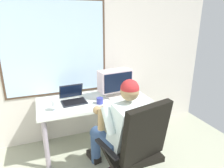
{
  "coord_description": "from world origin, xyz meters",
  "views": [
    {
      "loc": [
        -0.43,
        -0.06,
        1.76
      ],
      "look_at": [
        0.33,
        1.97,
        1.05
      ],
      "focal_mm": 31.79,
      "sensor_mm": 36.0,
      "label": 1
    }
  ],
  "objects_px": {
    "crt_monitor": "(115,81)",
    "coffee_mug": "(100,101)",
    "person_seated": "(121,126)",
    "laptop": "(73,97)",
    "office_chair": "(137,143)",
    "wine_glass": "(55,103)",
    "desk": "(94,105)"
  },
  "relations": [
    {
      "from": "person_seated",
      "to": "laptop",
      "type": "relative_size",
      "value": 3.63
    },
    {
      "from": "office_chair",
      "to": "person_seated",
      "type": "height_order",
      "value": "person_seated"
    },
    {
      "from": "crt_monitor",
      "to": "laptop",
      "type": "distance_m",
      "value": 0.61
    },
    {
      "from": "person_seated",
      "to": "coffee_mug",
      "type": "xyz_separation_m",
      "value": [
        -0.1,
        0.47,
        0.14
      ]
    },
    {
      "from": "coffee_mug",
      "to": "crt_monitor",
      "type": "bearing_deg",
      "value": 32.35
    },
    {
      "from": "person_seated",
      "to": "wine_glass",
      "type": "distance_m",
      "value": 0.82
    },
    {
      "from": "crt_monitor",
      "to": "wine_glass",
      "type": "relative_size",
      "value": 3.48
    },
    {
      "from": "desk",
      "to": "office_chair",
      "type": "bearing_deg",
      "value": -77.8
    },
    {
      "from": "desk",
      "to": "wine_glass",
      "type": "xyz_separation_m",
      "value": [
        -0.52,
        -0.17,
        0.19
      ]
    },
    {
      "from": "wine_glass",
      "to": "office_chair",
      "type": "bearing_deg",
      "value": -45.91
    },
    {
      "from": "wine_glass",
      "to": "coffee_mug",
      "type": "distance_m",
      "value": 0.56
    },
    {
      "from": "desk",
      "to": "wine_glass",
      "type": "bearing_deg",
      "value": -161.67
    },
    {
      "from": "office_chair",
      "to": "person_seated",
      "type": "distance_m",
      "value": 0.29
    },
    {
      "from": "person_seated",
      "to": "crt_monitor",
      "type": "distance_m",
      "value": 0.74
    },
    {
      "from": "office_chair",
      "to": "coffee_mug",
      "type": "bearing_deg",
      "value": 101.98
    },
    {
      "from": "person_seated",
      "to": "coffee_mug",
      "type": "distance_m",
      "value": 0.5
    },
    {
      "from": "desk",
      "to": "wine_glass",
      "type": "relative_size",
      "value": 10.72
    },
    {
      "from": "desk",
      "to": "laptop",
      "type": "distance_m",
      "value": 0.31
    },
    {
      "from": "office_chair",
      "to": "crt_monitor",
      "type": "relative_size",
      "value": 2.18
    },
    {
      "from": "desk",
      "to": "person_seated",
      "type": "distance_m",
      "value": 0.65
    },
    {
      "from": "office_chair",
      "to": "crt_monitor",
      "type": "xyz_separation_m",
      "value": [
        0.12,
        0.92,
        0.37
      ]
    },
    {
      "from": "person_seated",
      "to": "coffee_mug",
      "type": "height_order",
      "value": "person_seated"
    },
    {
      "from": "crt_monitor",
      "to": "office_chair",
      "type": "bearing_deg",
      "value": -97.5
    },
    {
      "from": "wine_glass",
      "to": "coffee_mug",
      "type": "bearing_deg",
      "value": 0.91
    },
    {
      "from": "crt_monitor",
      "to": "coffee_mug",
      "type": "distance_m",
      "value": 0.38
    },
    {
      "from": "desk",
      "to": "person_seated",
      "type": "height_order",
      "value": "person_seated"
    },
    {
      "from": "desk",
      "to": "laptop",
      "type": "bearing_deg",
      "value": 170.13
    },
    {
      "from": "person_seated",
      "to": "laptop",
      "type": "height_order",
      "value": "person_seated"
    },
    {
      "from": "office_chair",
      "to": "laptop",
      "type": "relative_size",
      "value": 3.16
    },
    {
      "from": "person_seated",
      "to": "coffee_mug",
      "type": "bearing_deg",
      "value": 102.19
    },
    {
      "from": "crt_monitor",
      "to": "coffee_mug",
      "type": "height_order",
      "value": "crt_monitor"
    },
    {
      "from": "desk",
      "to": "coffee_mug",
      "type": "bearing_deg",
      "value": -76.81
    }
  ]
}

